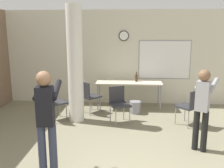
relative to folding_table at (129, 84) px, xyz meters
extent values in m
cube|color=beige|center=(-0.28, 0.57, 0.69)|extent=(8.00, 0.12, 2.80)
cylinder|color=black|center=(-0.17, 0.49, 1.34)|extent=(0.30, 0.03, 0.30)
cylinder|color=white|center=(-0.17, 0.48, 1.34)|extent=(0.26, 0.01, 0.25)
cube|color=#99999E|center=(1.05, 0.50, 0.64)|extent=(1.54, 0.01, 1.16)
cube|color=white|center=(1.05, 0.49, 0.64)|extent=(1.48, 0.02, 1.10)
cylinder|color=silver|center=(-1.29, -1.15, 0.69)|extent=(0.37, 0.37, 2.80)
cube|color=beige|center=(0.00, 0.00, 0.04)|extent=(1.87, 0.60, 0.03)
cylinder|color=gray|center=(-0.87, -0.24, -0.34)|extent=(0.04, 0.04, 0.73)
cylinder|color=gray|center=(0.87, -0.24, -0.34)|extent=(0.04, 0.04, 0.73)
cylinder|color=gray|center=(-0.87, 0.24, -0.34)|extent=(0.04, 0.04, 0.73)
cylinder|color=gray|center=(0.87, 0.24, -0.34)|extent=(0.04, 0.04, 0.73)
cylinder|color=#4C3319|center=(0.21, 0.08, 0.15)|extent=(0.08, 0.08, 0.20)
cylinder|color=#4C3319|center=(0.21, 0.08, 0.29)|extent=(0.03, 0.03, 0.09)
cylinder|color=gray|center=(0.17, -0.48, -0.54)|extent=(0.30, 0.30, 0.33)
cube|color=#2D2D33|center=(-1.80, -1.13, -0.26)|extent=(0.62, 0.62, 0.04)
cube|color=#2D2D33|center=(-1.95, -1.27, -0.04)|extent=(0.29, 0.31, 0.40)
cylinder|color=#99999E|center=(-1.55, -1.14, -0.49)|extent=(0.02, 0.02, 0.43)
cylinder|color=#99999E|center=(-1.79, -0.88, -0.49)|extent=(0.02, 0.02, 0.43)
cylinder|color=#99999E|center=(-1.81, -1.38, -0.49)|extent=(0.02, 0.02, 0.43)
cylinder|color=#99999E|center=(-2.06, -1.12, -0.49)|extent=(0.02, 0.02, 0.43)
cube|color=#2D2D33|center=(-1.03, -0.50, -0.26)|extent=(0.62, 0.62, 0.04)
cube|color=#2D2D33|center=(-1.17, -0.66, -0.04)|extent=(0.32, 0.28, 0.40)
cylinder|color=#99999E|center=(-0.78, -0.49, -0.49)|extent=(0.02, 0.02, 0.43)
cylinder|color=#99999E|center=(-1.05, -0.25, -0.49)|extent=(0.02, 0.02, 0.43)
cylinder|color=#99999E|center=(-1.02, -0.76, -0.49)|extent=(0.02, 0.02, 0.43)
cylinder|color=#99999E|center=(-1.29, -0.52, -0.49)|extent=(0.02, 0.02, 0.43)
cube|color=#2D2D33|center=(1.37, -1.26, -0.26)|extent=(0.62, 0.62, 0.04)
cube|color=#2D2D33|center=(1.51, -1.41, -0.04)|extent=(0.32, 0.28, 0.40)
cylinder|color=#99999E|center=(1.38, -1.00, -0.49)|extent=(0.02, 0.02, 0.43)
cylinder|color=#99999E|center=(1.12, -1.24, -0.49)|extent=(0.02, 0.02, 0.43)
cylinder|color=#99999E|center=(1.62, -1.27, -0.49)|extent=(0.02, 0.02, 0.43)
cylinder|color=#99999E|center=(1.35, -1.51, -0.49)|extent=(0.02, 0.02, 0.43)
cube|color=#2D2D33|center=(-0.21, -1.25, -0.26)|extent=(0.58, 0.58, 0.04)
cube|color=#2D2D33|center=(-0.30, -1.06, -0.04)|extent=(0.37, 0.19, 0.40)
cylinder|color=#99999E|center=(-0.30, -1.49, -0.49)|extent=(0.02, 0.02, 0.43)
cylinder|color=#99999E|center=(0.03, -1.34, -0.49)|extent=(0.02, 0.02, 0.43)
cylinder|color=#99999E|center=(-0.45, -1.16, -0.49)|extent=(0.02, 0.02, 0.43)
cylinder|color=#99999E|center=(-0.12, -1.01, -0.49)|extent=(0.02, 0.02, 0.43)
cylinder|color=#2D3347|center=(-1.14, -3.57, -0.30)|extent=(0.12, 0.12, 0.83)
cylinder|color=#2D3347|center=(-1.31, -3.59, -0.30)|extent=(0.12, 0.12, 0.83)
cube|color=black|center=(-1.23, -3.58, 0.41)|extent=(0.26, 0.21, 0.59)
sphere|color=brown|center=(-1.23, -3.58, 0.82)|extent=(0.22, 0.22, 0.22)
cylinder|color=black|center=(-1.12, -3.34, 0.60)|extent=(0.14, 0.53, 0.24)
cylinder|color=black|center=(-1.38, -3.36, 0.60)|extent=(0.14, 0.53, 0.24)
cube|color=white|center=(-1.40, -3.13, 0.60)|extent=(0.05, 0.13, 0.04)
cylinder|color=black|center=(1.38, -2.61, -0.32)|extent=(0.11, 0.11, 0.77)
cylinder|color=black|center=(1.25, -2.53, -0.32)|extent=(0.11, 0.11, 0.77)
cube|color=#99999E|center=(1.31, -2.57, 0.34)|extent=(0.28, 0.27, 0.55)
sphere|color=brown|center=(1.31, -2.57, 0.72)|extent=(0.21, 0.21, 0.21)
cylinder|color=#99999E|center=(1.53, -2.44, 0.51)|extent=(0.31, 0.46, 0.22)
cylinder|color=#99999E|center=(1.32, -2.32, 0.51)|extent=(0.31, 0.46, 0.22)
cube|color=white|center=(1.43, -2.13, 0.52)|extent=(0.10, 0.13, 0.04)
camera|label=1|loc=(-0.03, -6.98, 1.48)|focal=40.00mm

